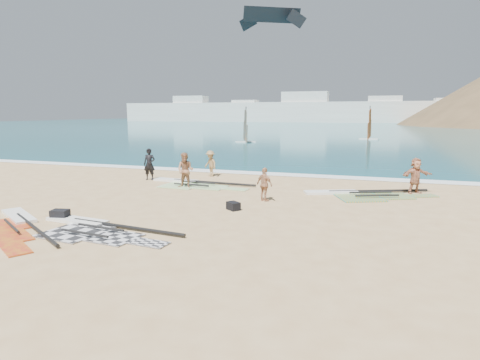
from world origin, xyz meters
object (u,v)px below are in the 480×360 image
(rig_green, at_px, (191,184))
(beachgoer_mid, at_px, (210,164))
(beachgoer_back, at_px, (265,184))
(rig_orange, at_px, (360,194))
(gear_bag_far, at_px, (233,206))
(rig_red, at_px, (11,225))
(gear_bag_near, at_px, (60,215))
(rig_grey, at_px, (92,228))
(person_wetsuit, at_px, (149,164))
(beachgoer_right, at_px, (416,176))
(beachgoer_left, at_px, (185,170))

(rig_green, distance_m, beachgoer_mid, 3.07)
(rig_green, xyz_separation_m, beachgoer_back, (4.99, -2.83, 0.71))
(rig_orange, height_order, gear_bag_far, gear_bag_far)
(rig_green, xyz_separation_m, gear_bag_far, (4.20, -4.83, 0.11))
(rig_red, bearing_deg, gear_bag_near, 83.52)
(rig_grey, bearing_deg, person_wetsuit, 115.82)
(gear_bag_far, height_order, beachgoer_right, beachgoer_right)
(rig_grey, xyz_separation_m, gear_bag_near, (-1.95, 0.69, 0.14))
(gear_bag_far, relative_size, beachgoer_left, 0.29)
(gear_bag_far, height_order, beachgoer_left, beachgoer_left)
(beachgoer_right, bearing_deg, rig_red, -174.98)
(gear_bag_near, bearing_deg, beachgoer_right, 36.34)
(rig_orange, bearing_deg, gear_bag_far, -158.73)
(person_wetsuit, bearing_deg, rig_red, -100.33)
(beachgoer_left, xyz_separation_m, beachgoer_right, (11.38, 2.31, -0.06))
(rig_green, relative_size, beachgoer_right, 3.51)
(beachgoer_right, bearing_deg, gear_bag_near, -176.45)
(beachgoer_mid, bearing_deg, rig_green, -56.42)
(rig_grey, bearing_deg, gear_bag_far, 54.60)
(gear_bag_near, distance_m, gear_bag_far, 6.62)
(beachgoer_left, bearing_deg, rig_green, 98.87)
(rig_orange, height_order, beachgoer_mid, beachgoer_mid)
(gear_bag_near, distance_m, beachgoer_right, 16.17)
(rig_grey, relative_size, beachgoer_left, 3.09)
(rig_grey, relative_size, rig_green, 0.93)
(gear_bag_near, relative_size, beachgoer_mid, 0.37)
(gear_bag_near, bearing_deg, beachgoer_left, 77.33)
(rig_red, bearing_deg, beachgoer_back, 73.24)
(rig_red, xyz_separation_m, beachgoer_mid, (2.36, 12.57, 0.76))
(gear_bag_far, distance_m, beachgoer_right, 9.60)
(rig_grey, xyz_separation_m, beachgoer_back, (4.46, 6.17, 0.71))
(gear_bag_near, bearing_deg, beachgoer_back, 40.56)
(rig_grey, distance_m, rig_red, 2.98)
(gear_bag_far, xyz_separation_m, person_wetsuit, (-7.16, 5.45, 0.77))
(rig_orange, relative_size, rig_red, 1.17)
(gear_bag_near, distance_m, beachgoer_mid, 11.40)
(beachgoer_back, bearing_deg, rig_red, 71.43)
(rig_red, height_order, gear_bag_far, gear_bag_far)
(rig_grey, xyz_separation_m, gear_bag_far, (3.67, 4.18, 0.12))
(beachgoer_back, bearing_deg, rig_orange, -117.31)
(rig_orange, bearing_deg, rig_grey, -156.71)
(person_wetsuit, height_order, beachgoer_left, beachgoer_left)
(gear_bag_near, bearing_deg, rig_red, -127.22)
(gear_bag_far, bearing_deg, rig_grey, -131.31)
(gear_bag_far, bearing_deg, rig_green, 131.00)
(person_wetsuit, bearing_deg, beachgoer_left, -41.47)
(rig_green, height_order, beachgoer_right, beachgoer_right)
(gear_bag_far, bearing_deg, beachgoer_back, 68.44)
(rig_grey, height_order, beachgoer_right, beachgoer_right)
(gear_bag_near, height_order, beachgoer_back, beachgoer_back)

